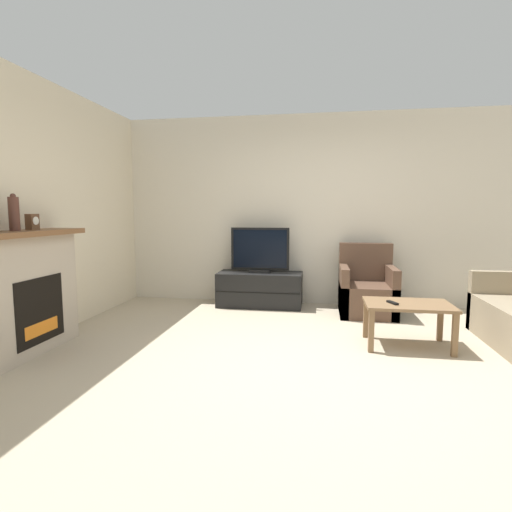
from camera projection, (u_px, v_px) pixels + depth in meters
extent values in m
plane|color=tan|center=(313.00, 360.00, 3.59)|extent=(24.00, 24.00, 0.00)
cube|color=beige|center=(318.00, 210.00, 5.71)|extent=(12.00, 0.06, 2.70)
cube|color=beige|center=(23.00, 210.00, 3.89)|extent=(0.06, 12.00, 2.70)
cube|color=#B7A893|center=(25.00, 296.00, 3.70)|extent=(0.29, 1.14, 1.11)
cube|color=black|center=(41.00, 310.00, 3.69)|extent=(0.01, 0.63, 0.61)
cube|color=orange|center=(42.00, 328.00, 3.71)|extent=(0.01, 0.44, 0.12)
cube|color=brown|center=(24.00, 233.00, 3.63)|extent=(0.41, 1.26, 0.05)
cylinder|color=#512D23|center=(14.00, 214.00, 3.52)|extent=(0.09, 0.09, 0.30)
sphere|color=#512D23|center=(13.00, 196.00, 3.50)|extent=(0.05, 0.05, 0.05)
cube|color=brown|center=(32.00, 222.00, 3.74)|extent=(0.07, 0.11, 0.15)
cylinder|color=white|center=(36.00, 221.00, 3.74)|extent=(0.00, 0.08, 0.08)
cube|color=black|center=(260.00, 289.00, 5.64)|extent=(1.18, 0.50, 0.48)
cube|color=black|center=(257.00, 293.00, 5.39)|extent=(1.15, 0.01, 0.01)
cube|color=black|center=(260.00, 271.00, 5.61)|extent=(0.29, 0.18, 0.04)
cube|color=black|center=(260.00, 249.00, 5.58)|extent=(0.82, 0.03, 0.59)
cube|color=black|center=(260.00, 249.00, 5.56)|extent=(0.75, 0.01, 0.53)
cube|color=brown|center=(367.00, 299.00, 5.19)|extent=(0.70, 0.76, 0.40)
cube|color=brown|center=(365.00, 262.00, 5.44)|extent=(0.70, 0.14, 0.51)
cube|color=brown|center=(343.00, 290.00, 5.22)|extent=(0.10, 0.76, 0.63)
cube|color=brown|center=(391.00, 291.00, 5.13)|extent=(0.10, 0.76, 0.63)
cube|color=brown|center=(408.00, 305.00, 3.92)|extent=(0.82, 0.54, 0.03)
cube|color=brown|center=(371.00, 331.00, 3.77)|extent=(0.05, 0.05, 0.41)
cube|color=brown|center=(455.00, 335.00, 3.65)|extent=(0.05, 0.05, 0.41)
cube|color=brown|center=(366.00, 318.00, 4.23)|extent=(0.05, 0.05, 0.41)
cube|color=brown|center=(440.00, 322.00, 4.11)|extent=(0.05, 0.05, 0.41)
cube|color=black|center=(393.00, 303.00, 3.89)|extent=(0.10, 0.15, 0.02)
cube|color=gray|center=(507.00, 301.00, 4.44)|extent=(0.80, 0.11, 0.67)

